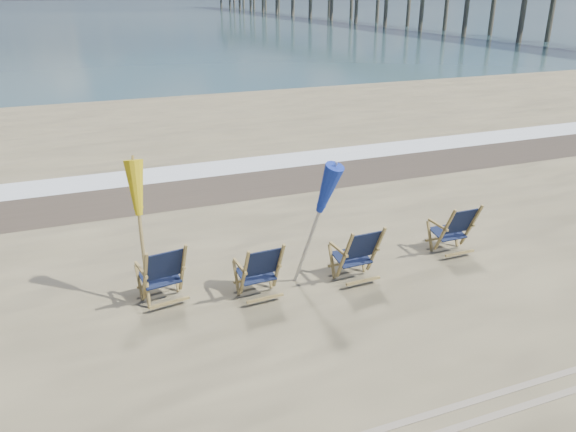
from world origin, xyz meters
name	(u,v)px	position (x,y,z in m)	size (l,w,h in m)	color
ocean	(70,11)	(0.00, 128.00, 0.00)	(400.00, 400.00, 0.00)	#3A5A60
surf_foam	(208,169)	(0.00, 8.30, 0.00)	(200.00, 1.40, 0.01)	silver
wet_sand_strip	(222,185)	(0.00, 6.80, 0.00)	(200.00, 2.60, 0.00)	#42362A
beach_chair_0	(183,270)	(-2.07, 1.50, 0.54)	(0.70, 0.78, 1.09)	#121A36
beach_chair_1	(279,268)	(-0.62, 1.04, 0.52)	(0.67, 0.75, 1.04)	#121A36
beach_chair_2	(376,252)	(1.13, 0.97, 0.54)	(0.69, 0.78, 1.08)	#121A36
beach_chair_3	(471,228)	(3.32, 1.24, 0.53)	(0.68, 0.76, 1.06)	#121A36
umbrella_yellow	(137,197)	(-2.64, 1.70, 1.79)	(0.30, 0.30, 2.33)	#9B8145
umbrella_blue	(313,186)	(-0.01, 1.10, 1.83)	(0.30, 0.30, 2.37)	#A5A5AD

